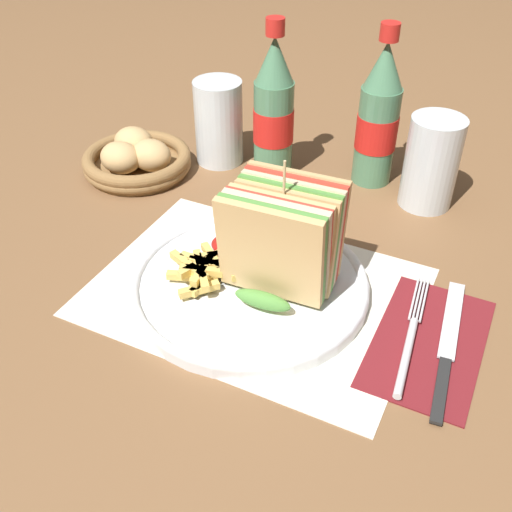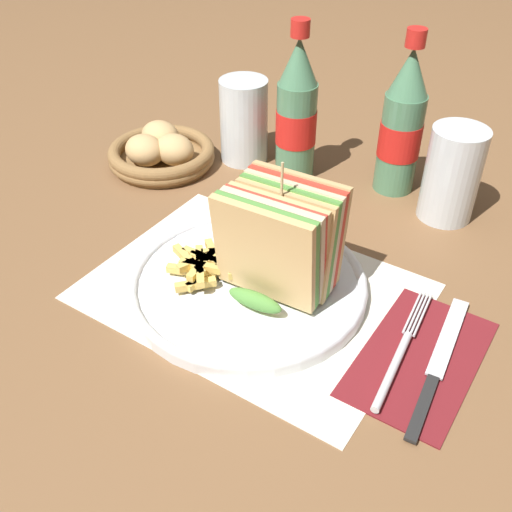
{
  "view_description": "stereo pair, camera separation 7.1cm",
  "coord_description": "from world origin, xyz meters",
  "px_view_note": "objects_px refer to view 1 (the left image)",
  "views": [
    {
      "loc": [
        0.28,
        -0.49,
        0.48
      ],
      "look_at": [
        0.03,
        0.02,
        0.04
      ],
      "focal_mm": 42.0,
      "sensor_mm": 36.0,
      "label": 1
    },
    {
      "loc": [
        0.34,
        -0.45,
        0.48
      ],
      "look_at": [
        0.03,
        0.02,
        0.04
      ],
      "focal_mm": 42.0,
      "sensor_mm": 36.0,
      "label": 2
    }
  ],
  "objects_px": {
    "club_sandwich": "(282,239)",
    "coke_bottle_far": "(378,118)",
    "glass_near": "(430,168)",
    "knife": "(447,347)",
    "fork": "(409,343)",
    "glass_far": "(219,127)",
    "bread_basket": "(137,159)",
    "coke_bottle_near": "(274,112)",
    "plate_main": "(249,285)"
  },
  "relations": [
    {
      "from": "club_sandwich",
      "to": "coke_bottle_far",
      "type": "relative_size",
      "value": 0.68
    },
    {
      "from": "coke_bottle_far",
      "to": "glass_near",
      "type": "distance_m",
      "value": 0.11
    },
    {
      "from": "knife",
      "to": "coke_bottle_far",
      "type": "bearing_deg",
      "value": 114.56
    },
    {
      "from": "fork",
      "to": "glass_far",
      "type": "xyz_separation_m",
      "value": [
        -0.39,
        0.28,
        0.05
      ]
    },
    {
      "from": "fork",
      "to": "glass_near",
      "type": "xyz_separation_m",
      "value": [
        -0.06,
        0.3,
        0.05
      ]
    },
    {
      "from": "coke_bottle_far",
      "to": "bread_basket",
      "type": "distance_m",
      "value": 0.38
    },
    {
      "from": "coke_bottle_near",
      "to": "bread_basket",
      "type": "xyz_separation_m",
      "value": [
        -0.19,
        -0.09,
        -0.08
      ]
    },
    {
      "from": "coke_bottle_far",
      "to": "glass_near",
      "type": "relative_size",
      "value": 1.79
    },
    {
      "from": "glass_far",
      "to": "club_sandwich",
      "type": "bearing_deg",
      "value": -48.95
    },
    {
      "from": "club_sandwich",
      "to": "glass_far",
      "type": "bearing_deg",
      "value": 131.05
    },
    {
      "from": "fork",
      "to": "knife",
      "type": "relative_size",
      "value": 0.88
    },
    {
      "from": "plate_main",
      "to": "bread_basket",
      "type": "distance_m",
      "value": 0.34
    },
    {
      "from": "club_sandwich",
      "to": "coke_bottle_far",
      "type": "bearing_deg",
      "value": 86.88
    },
    {
      "from": "coke_bottle_far",
      "to": "glass_far",
      "type": "bearing_deg",
      "value": -168.67
    },
    {
      "from": "plate_main",
      "to": "bread_basket",
      "type": "relative_size",
      "value": 1.69
    },
    {
      "from": "glass_far",
      "to": "bread_basket",
      "type": "height_order",
      "value": "glass_far"
    },
    {
      "from": "coke_bottle_far",
      "to": "bread_basket",
      "type": "xyz_separation_m",
      "value": [
        -0.34,
        -0.14,
        -0.08
      ]
    },
    {
      "from": "glass_near",
      "to": "glass_far",
      "type": "xyz_separation_m",
      "value": [
        -0.33,
        -0.02,
        0.0
      ]
    },
    {
      "from": "glass_near",
      "to": "club_sandwich",
      "type": "bearing_deg",
      "value": -111.44
    },
    {
      "from": "knife",
      "to": "bread_basket",
      "type": "xyz_separation_m",
      "value": [
        -0.52,
        0.18,
        0.02
      ]
    },
    {
      "from": "fork",
      "to": "glass_far",
      "type": "bearing_deg",
      "value": 138.05
    },
    {
      "from": "coke_bottle_near",
      "to": "fork",
      "type": "bearing_deg",
      "value": -44.02
    },
    {
      "from": "plate_main",
      "to": "coke_bottle_near",
      "type": "xyz_separation_m",
      "value": [
        -0.1,
        0.27,
        0.09
      ]
    },
    {
      "from": "knife",
      "to": "bread_basket",
      "type": "height_order",
      "value": "bread_basket"
    },
    {
      "from": "fork",
      "to": "bread_basket",
      "type": "bearing_deg",
      "value": 152.67
    },
    {
      "from": "plate_main",
      "to": "bread_basket",
      "type": "height_order",
      "value": "bread_basket"
    },
    {
      "from": "bread_basket",
      "to": "fork",
      "type": "bearing_deg",
      "value": -21.45
    },
    {
      "from": "coke_bottle_far",
      "to": "coke_bottle_near",
      "type": "bearing_deg",
      "value": -162.18
    },
    {
      "from": "coke_bottle_far",
      "to": "glass_far",
      "type": "relative_size",
      "value": 1.79
    },
    {
      "from": "glass_near",
      "to": "coke_bottle_near",
      "type": "bearing_deg",
      "value": -176.15
    },
    {
      "from": "plate_main",
      "to": "glass_far",
      "type": "xyz_separation_m",
      "value": [
        -0.19,
        0.27,
        0.05
      ]
    },
    {
      "from": "glass_near",
      "to": "bread_basket",
      "type": "xyz_separation_m",
      "value": [
        -0.43,
        -0.11,
        -0.04
      ]
    },
    {
      "from": "club_sandwich",
      "to": "knife",
      "type": "relative_size",
      "value": 0.74
    },
    {
      "from": "knife",
      "to": "glass_near",
      "type": "bearing_deg",
      "value": 102.42
    },
    {
      "from": "glass_far",
      "to": "glass_near",
      "type": "bearing_deg",
      "value": 2.96
    },
    {
      "from": "fork",
      "to": "knife",
      "type": "height_order",
      "value": "fork"
    },
    {
      "from": "coke_bottle_near",
      "to": "coke_bottle_far",
      "type": "height_order",
      "value": "same"
    },
    {
      "from": "club_sandwich",
      "to": "glass_far",
      "type": "xyz_separation_m",
      "value": [
        -0.22,
        0.26,
        -0.02
      ]
    },
    {
      "from": "fork",
      "to": "bread_basket",
      "type": "distance_m",
      "value": 0.52
    },
    {
      "from": "fork",
      "to": "coke_bottle_far",
      "type": "distance_m",
      "value": 0.37
    },
    {
      "from": "club_sandwich",
      "to": "glass_near",
      "type": "xyz_separation_m",
      "value": [
        0.11,
        0.27,
        -0.02
      ]
    },
    {
      "from": "coke_bottle_near",
      "to": "bread_basket",
      "type": "relative_size",
      "value": 1.4
    },
    {
      "from": "plate_main",
      "to": "club_sandwich",
      "type": "xyz_separation_m",
      "value": [
        0.03,
        0.02,
        0.07
      ]
    },
    {
      "from": "club_sandwich",
      "to": "bread_basket",
      "type": "relative_size",
      "value": 0.95
    },
    {
      "from": "club_sandwich",
      "to": "coke_bottle_near",
      "type": "bearing_deg",
      "value": 116.67
    },
    {
      "from": "plate_main",
      "to": "knife",
      "type": "bearing_deg",
      "value": 1.6
    },
    {
      "from": "club_sandwich",
      "to": "glass_far",
      "type": "height_order",
      "value": "club_sandwich"
    },
    {
      "from": "plate_main",
      "to": "glass_far",
      "type": "bearing_deg",
      "value": 124.74
    },
    {
      "from": "plate_main",
      "to": "knife",
      "type": "relative_size",
      "value": 1.32
    },
    {
      "from": "plate_main",
      "to": "bread_basket",
      "type": "bearing_deg",
      "value": 147.75
    }
  ]
}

